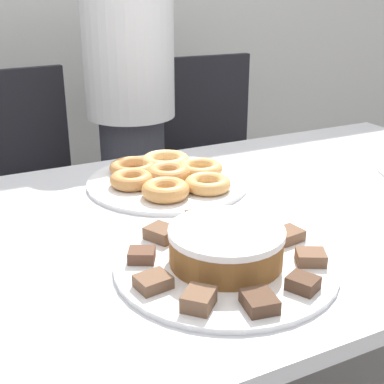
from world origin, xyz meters
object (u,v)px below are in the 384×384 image
at_px(person_standing, 131,102).
at_px(office_chair_left, 31,213).
at_px(plate_donuts, 168,182).
at_px(plate_cake, 226,264).
at_px(frosted_cake, 226,245).
at_px(office_chair_right, 218,179).

height_order(person_standing, office_chair_left, person_standing).
distance_m(person_standing, plate_donuts, 0.64).
relative_size(office_chair_left, plate_donuts, 2.32).
height_order(person_standing, plate_cake, person_standing).
bearing_deg(frosted_cake, office_chair_left, 98.50).
xyz_separation_m(person_standing, frosted_cake, (-0.22, -1.04, -0.03)).
relative_size(office_chair_left, frosted_cake, 4.55).
height_order(plate_donuts, frosted_cake, frosted_cake).
bearing_deg(office_chair_left, office_chair_right, -4.03).
distance_m(person_standing, frosted_cake, 1.06).
bearing_deg(plate_donuts, office_chair_left, 110.01).
xyz_separation_m(office_chair_right, frosted_cake, (-0.59, -1.07, 0.33)).
distance_m(plate_cake, frosted_cake, 0.04).
xyz_separation_m(person_standing, office_chair_right, (0.37, 0.03, -0.36)).
distance_m(person_standing, plate_cake, 1.06).
bearing_deg(plate_cake, plate_donuts, 79.53).
bearing_deg(office_chair_left, frosted_cake, -85.54).
bearing_deg(person_standing, office_chair_left, 175.82).
height_order(plate_cake, plate_donuts, same).
relative_size(office_chair_right, plate_cake, 2.34).
xyz_separation_m(office_chair_right, plate_donuts, (-0.51, -0.65, 0.29)).
relative_size(person_standing, frosted_cake, 7.54).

